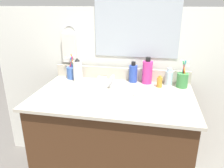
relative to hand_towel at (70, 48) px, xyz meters
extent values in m
cube|color=#4C2D19|center=(0.40, -0.32, -0.62)|extent=(0.96, 0.57, 0.76)
cube|color=beige|center=(0.40, -0.32, -0.23)|extent=(1.00, 0.62, 0.02)
cube|color=beige|center=(0.40, -0.02, -0.18)|extent=(1.00, 0.02, 0.09)
cube|color=silver|center=(0.40, 0.04, -0.35)|extent=(2.10, 0.04, 1.30)
cube|color=#B2BCC6|center=(0.50, 0.02, 0.23)|extent=(0.60, 0.01, 0.56)
torus|color=silver|center=(0.00, 0.02, 0.12)|extent=(0.10, 0.01, 0.10)
cube|color=silver|center=(0.00, 0.00, 0.00)|extent=(0.11, 0.04, 0.22)
torus|color=white|center=(0.37, -0.37, -0.22)|extent=(0.39, 0.39, 0.02)
ellipsoid|color=white|center=(0.37, -0.37, -0.26)|extent=(0.33, 0.33, 0.11)
cylinder|color=#B2B5BA|center=(0.37, -0.37, -0.30)|extent=(0.04, 0.04, 0.01)
cube|color=silver|center=(0.37, -0.17, -0.21)|extent=(0.16, 0.05, 0.01)
cylinder|color=silver|center=(0.37, -0.17, -0.18)|extent=(0.02, 0.02, 0.06)
cylinder|color=silver|center=(0.37, -0.21, -0.15)|extent=(0.02, 0.09, 0.02)
cylinder|color=silver|center=(0.31, -0.17, -0.19)|extent=(0.03, 0.03, 0.04)
cylinder|color=silver|center=(0.42, -0.17, -0.19)|extent=(0.03, 0.03, 0.04)
cylinder|color=#D8338C|center=(0.60, -0.07, -0.14)|extent=(0.07, 0.07, 0.16)
cylinder|color=black|center=(0.60, -0.07, -0.04)|extent=(0.03, 0.03, 0.03)
cylinder|color=gold|center=(0.69, -0.13, -0.19)|extent=(0.04, 0.04, 0.07)
cylinder|color=gold|center=(0.69, -0.13, -0.15)|extent=(0.02, 0.02, 0.01)
cylinder|color=#2D4CB2|center=(0.50, -0.06, -0.16)|extent=(0.06, 0.06, 0.12)
cylinder|color=black|center=(0.50, -0.06, -0.08)|extent=(0.03, 0.03, 0.03)
cylinder|color=white|center=(0.10, -0.13, -0.14)|extent=(0.07, 0.07, 0.15)
cone|color=black|center=(0.10, -0.13, -0.06)|extent=(0.04, 0.04, 0.02)
cylinder|color=silver|center=(0.75, -0.08, -0.17)|extent=(0.05, 0.05, 0.10)
cylinder|color=silver|center=(0.75, -0.08, -0.11)|extent=(0.03, 0.03, 0.02)
cylinder|color=#3F66B7|center=(0.03, -0.07, -0.18)|extent=(0.08, 0.08, 0.09)
cylinder|color=blue|center=(0.04, -0.06, -0.13)|extent=(0.02, 0.03, 0.16)
cube|color=white|center=(0.04, -0.04, -0.06)|extent=(0.01, 0.02, 0.01)
cylinder|color=orange|center=(0.05, -0.07, -0.12)|extent=(0.03, 0.01, 0.18)
cube|color=white|center=(0.06, -0.07, -0.04)|extent=(0.01, 0.02, 0.01)
cylinder|color=#B23FBF|center=(0.03, -0.06, -0.13)|extent=(0.04, 0.05, 0.16)
cube|color=white|center=(0.01, -0.04, -0.06)|extent=(0.01, 0.02, 0.01)
cylinder|color=#26B2B2|center=(0.03, -0.06, -0.13)|extent=(0.01, 0.06, 0.15)
cube|color=white|center=(0.03, -0.03, -0.07)|extent=(0.01, 0.02, 0.01)
cylinder|color=#D8333F|center=(0.02, -0.07, -0.13)|extent=(0.06, 0.02, 0.16)
cube|color=white|center=(-0.01, -0.06, -0.06)|extent=(0.01, 0.02, 0.01)
cylinder|color=#3F8C47|center=(0.84, -0.10, -0.17)|extent=(0.08, 0.08, 0.10)
cylinder|color=#D8333F|center=(0.84, -0.09, -0.13)|extent=(0.01, 0.05, 0.15)
cube|color=white|center=(0.84, -0.06, -0.07)|extent=(0.01, 0.02, 0.01)
cylinder|color=#26B2B2|center=(0.83, -0.09, -0.12)|extent=(0.03, 0.07, 0.18)
cube|color=white|center=(0.82, -0.06, -0.04)|extent=(0.01, 0.02, 0.02)
cylinder|color=orange|center=(0.85, -0.11, -0.13)|extent=(0.04, 0.03, 0.16)
cube|color=white|center=(0.86, -0.12, -0.07)|extent=(0.01, 0.02, 0.01)
cylinder|color=green|center=(0.85, -0.09, -0.12)|extent=(0.05, 0.04, 0.17)
cube|color=white|center=(0.87, -0.07, -0.05)|extent=(0.01, 0.02, 0.01)
cube|color=white|center=(0.27, -0.06, -0.21)|extent=(0.06, 0.04, 0.02)
camera|label=1|loc=(0.64, -1.57, 0.33)|focal=35.17mm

